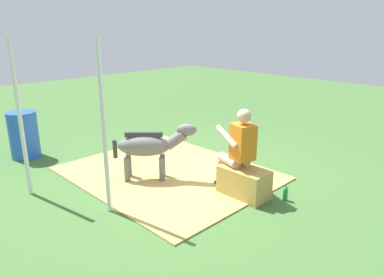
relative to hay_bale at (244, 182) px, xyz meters
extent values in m
plane|color=#426B33|center=(1.16, 0.05, -0.22)|extent=(24.00, 24.00, 0.00)
cube|color=tan|center=(1.42, 0.24, -0.21)|extent=(3.31, 2.71, 0.02)
cube|color=tan|center=(0.00, 0.00, 0.00)|extent=(0.73, 0.41, 0.44)
cylinder|color=#D8AD8C|center=(0.27, 0.04, 0.29)|extent=(0.42, 0.24, 0.14)
cylinder|color=#D8AD8C|center=(0.46, -0.01, 0.00)|extent=(0.11, 0.11, 0.44)
cube|color=black|center=(0.46, -0.01, -0.19)|extent=(0.24, 0.16, 0.06)
cylinder|color=#D8AD8C|center=(0.21, -0.15, 0.29)|extent=(0.42, 0.24, 0.14)
cylinder|color=#D8AD8C|center=(0.41, -0.21, 0.00)|extent=(0.11, 0.11, 0.44)
cube|color=black|center=(0.41, -0.21, -0.19)|extent=(0.24, 0.16, 0.06)
cube|color=orange|center=(0.05, 0.00, 0.62)|extent=(0.37, 0.35, 0.52)
cylinder|color=#D8AD8C|center=(0.27, 0.10, 0.67)|extent=(0.51, 0.22, 0.26)
cylinder|color=#D8AD8C|center=(0.18, -0.20, 0.67)|extent=(0.51, 0.22, 0.26)
sphere|color=#D8AD8C|center=(0.05, 0.00, 1.00)|extent=(0.20, 0.20, 0.20)
ellipsoid|color=slate|center=(1.51, 0.66, 0.36)|extent=(0.81, 0.83, 0.34)
cylinder|color=slate|center=(1.38, 0.39, -0.01)|extent=(0.09, 0.09, 0.41)
cylinder|color=slate|center=(1.24, 0.53, -0.01)|extent=(0.09, 0.09, 0.41)
cylinder|color=slate|center=(1.77, 0.79, -0.01)|extent=(0.09, 0.09, 0.41)
cylinder|color=slate|center=(1.63, 0.93, -0.01)|extent=(0.09, 0.09, 0.41)
cylinder|color=slate|center=(1.16, 0.30, 0.46)|extent=(0.38, 0.39, 0.33)
ellipsoid|color=slate|center=(1.04, 0.17, 0.62)|extent=(0.34, 0.34, 0.20)
cube|color=#3A3838|center=(1.51, 0.66, 0.55)|extent=(0.46, 0.48, 0.08)
cylinder|color=#3A3838|center=(1.83, 1.00, 0.31)|extent=(0.07, 0.07, 0.30)
cylinder|color=#268C3F|center=(-0.51, -0.31, -0.13)|extent=(0.07, 0.07, 0.19)
cone|color=#268C3F|center=(-0.51, -0.31, 0.00)|extent=(0.06, 0.06, 0.06)
cylinder|color=blue|center=(3.97, 1.63, 0.23)|extent=(0.53, 0.53, 0.89)
cylinder|color=silver|center=(1.02, 1.66, 0.94)|extent=(0.06, 0.06, 2.31)
cylinder|color=silver|center=(2.31, 2.21, 0.94)|extent=(0.06, 0.06, 2.31)
camera|label=1|loc=(-2.94, 4.00, 2.23)|focal=33.99mm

